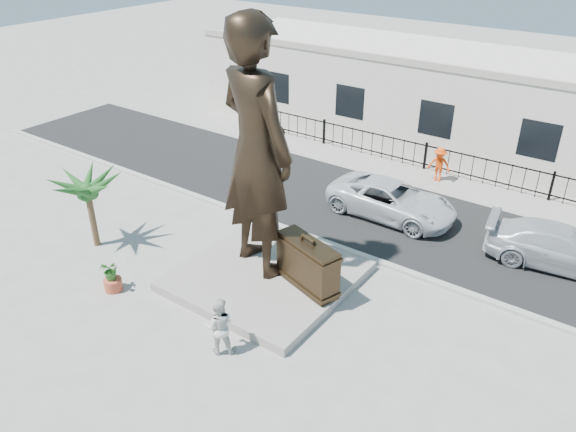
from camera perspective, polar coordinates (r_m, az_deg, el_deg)
name	(u,v)px	position (r m, az deg, el deg)	size (l,w,h in m)	color
ground	(249,309)	(17.15, -3.96, -9.39)	(100.00, 100.00, 0.00)	#9E9991
street	(375,208)	(22.85, 8.81, 0.81)	(40.00, 7.00, 0.01)	black
curb	(329,244)	(20.13, 4.16, -2.83)	(40.00, 0.25, 0.12)	#A5A399
far_sidewalk	(417,175)	(26.16, 12.92, 4.13)	(40.00, 2.50, 0.02)	#9E9991
plinth	(266,276)	(18.25, -2.20, -6.11)	(5.20, 5.20, 0.30)	gray
fence	(425,157)	(26.61, 13.77, 5.85)	(22.00, 0.10, 1.20)	black
building	(463,101)	(29.84, 17.39, 11.11)	(28.00, 7.00, 4.40)	silver
statue	(256,150)	(16.78, -3.23, 6.73)	(2.91, 1.91, 7.99)	black
suitcase	(307,264)	(17.12, 1.99, -4.93)	(2.23, 0.71, 1.57)	#302314
tourist	(219,326)	(15.27, -7.01, -11.04)	(0.83, 0.64, 1.70)	silver
car_white	(392,200)	(22.05, 10.50, 1.63)	(2.31, 5.00, 1.39)	silver
car_silver	(560,247)	(20.75, 25.92, -2.87)	(1.94, 4.77, 1.38)	#BABDBF
worker	(439,164)	(25.44, 15.10, 5.08)	(1.00, 0.57, 1.55)	#FF480D
palm_tree	(97,245)	(21.28, -18.79, -2.77)	(1.80, 1.80, 3.20)	#1B4A1B
planter	(113,284)	(18.60, -17.34, -6.65)	(0.56, 0.56, 0.40)	#B54930
shrub	(111,271)	(18.31, -17.57, -5.31)	(0.58, 0.51, 0.65)	#275D1E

